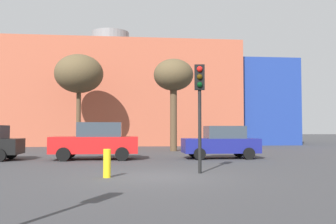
# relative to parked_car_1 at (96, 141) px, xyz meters

# --- Properties ---
(ground_plane) EXTENTS (200.00, 200.00, 0.00)m
(ground_plane) POSITION_rel_parked_car_1_xyz_m (2.54, -7.25, -0.95)
(ground_plane) COLOR #38383A
(building_backdrop) EXTENTS (37.63, 12.75, 12.05)m
(building_backdrop) POSITION_rel_parked_car_1_xyz_m (-0.36, 20.72, 3.92)
(building_backdrop) COLOR #B2563D
(building_backdrop) RESTS_ON ground_plane
(parked_car_1) EXTENTS (4.40, 2.16, 1.91)m
(parked_car_1) POSITION_rel_parked_car_1_xyz_m (0.00, 0.00, 0.00)
(parked_car_1) COLOR red
(parked_car_1) RESTS_ON ground_plane
(parked_car_2) EXTENTS (4.00, 1.97, 1.73)m
(parked_car_2) POSITION_rel_parked_car_1_xyz_m (6.61, -0.00, -0.09)
(parked_car_2) COLOR navy
(parked_car_2) RESTS_ON ground_plane
(traffic_light_island) EXTENTS (0.39, 0.38, 3.86)m
(traffic_light_island) POSITION_rel_parked_car_1_xyz_m (4.18, -6.50, 1.89)
(traffic_light_island) COLOR black
(traffic_light_island) RESTS_ON ground_plane
(bare_tree_0) EXTENTS (2.86, 2.86, 6.63)m
(bare_tree_0) POSITION_rel_parked_car_1_xyz_m (4.86, 6.88, 4.36)
(bare_tree_0) COLOR brown
(bare_tree_0) RESTS_ON ground_plane
(bare_tree_1) EXTENTS (3.87, 3.87, 7.56)m
(bare_tree_1) POSITION_rel_parked_car_1_xyz_m (-2.32, 10.65, 5.02)
(bare_tree_1) COLOR brown
(bare_tree_1) RESTS_ON ground_plane
(bollard_yellow_0) EXTENTS (0.24, 0.24, 0.92)m
(bollard_yellow_0) POSITION_rel_parked_car_1_xyz_m (0.98, -7.32, -0.49)
(bollard_yellow_0) COLOR yellow
(bollard_yellow_0) RESTS_ON ground_plane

